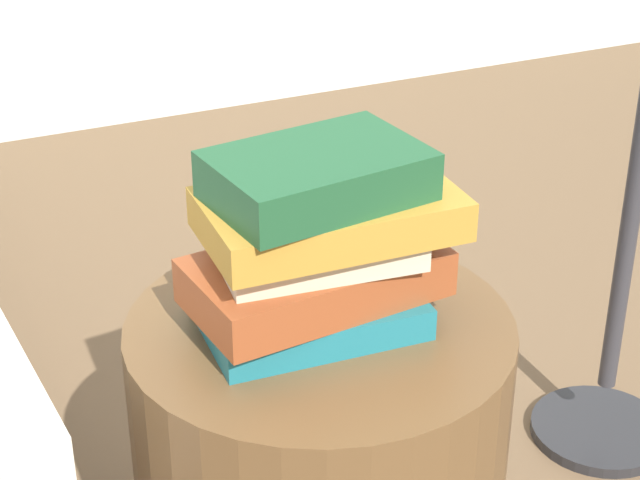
% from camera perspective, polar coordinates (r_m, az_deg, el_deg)
% --- Properties ---
extents(book_teal, '(0.26, 0.19, 0.04)m').
position_cam_1_polar(book_teal, '(1.33, -0.56, -3.65)').
color(book_teal, '#1E727F').
rests_on(book_teal, side_table).
extents(book_rust, '(0.31, 0.19, 0.06)m').
position_cam_1_polar(book_rust, '(1.31, -0.20, -1.94)').
color(book_rust, '#994723').
rests_on(book_rust, book_teal).
extents(book_cream, '(0.24, 0.17, 0.03)m').
position_cam_1_polar(book_cream, '(1.28, -0.22, -0.23)').
color(book_cream, beige).
rests_on(book_cream, book_rust).
extents(book_ochre, '(0.30, 0.18, 0.05)m').
position_cam_1_polar(book_ochre, '(1.26, 0.51, 1.35)').
color(book_ochre, '#B7842D').
rests_on(book_ochre, book_cream).
extents(book_forest, '(0.25, 0.18, 0.06)m').
position_cam_1_polar(book_forest, '(1.23, -0.14, 3.35)').
color(book_forest, '#1E512D').
rests_on(book_forest, book_ochre).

